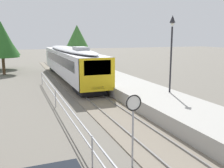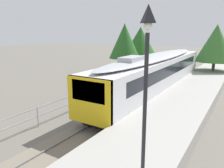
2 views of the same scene
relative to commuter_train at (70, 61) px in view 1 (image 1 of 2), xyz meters
name	(u,v)px [view 1 (image 1 of 2)]	position (x,y,z in m)	size (l,w,h in m)	color
ground_plane	(58,103)	(-3.00, -9.65, -2.15)	(160.00, 160.00, 0.00)	#6B665B
track_rails	(97,99)	(0.00, -9.65, -2.11)	(3.20, 60.00, 0.14)	slate
commuter_train	(70,61)	(0.00, 0.00, 0.00)	(2.82, 20.23, 3.74)	silver
station_platform	(134,91)	(3.25, -9.65, -1.70)	(3.90, 60.00, 0.90)	#A8A59E
platform_lamp_mid_platform	(172,40)	(4.45, -12.96, 2.47)	(0.34, 0.34, 5.35)	#232328
speed_limit_sign	(133,113)	(-1.88, -20.17, -0.02)	(0.61, 0.10, 2.81)	#9EA0A5
carpark_fence	(92,144)	(-3.30, -19.65, -1.24)	(0.06, 36.06, 1.25)	#9EA0A5
tree_behind_carpark	(77,40)	(3.38, 10.88, 2.11)	(4.58, 4.58, 6.51)	brown
tree_behind_station_far	(1,40)	(-7.40, 12.60, 2.06)	(5.01, 5.01, 6.38)	brown
tree_distant_left	(2,39)	(-7.14, 7.08, 2.29)	(4.07, 4.07, 6.70)	brown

